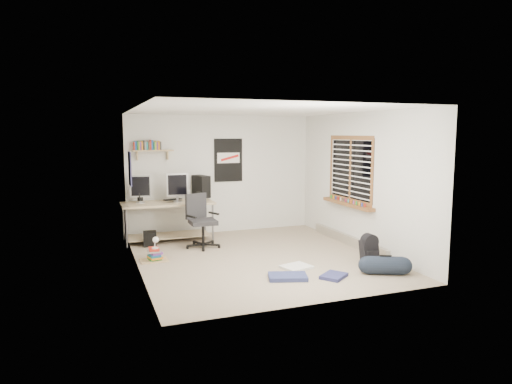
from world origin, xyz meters
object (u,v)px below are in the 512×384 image
object	(u,v)px
desk	(168,222)
duffel_bag	(385,265)
book_stack	(154,252)
office_chair	(203,221)
backpack	(369,251)

from	to	relation	value
desk	duffel_bag	size ratio (longest dim) A/B	3.30
desk	book_stack	world-z (taller)	desk
office_chair	duffel_bag	distance (m)	3.40
office_chair	backpack	distance (m)	3.05
desk	book_stack	size ratio (longest dim) A/B	3.67
desk	book_stack	distance (m)	1.48
duffel_bag	desk	bearing A→B (deg)	153.84
office_chair	duffel_bag	world-z (taller)	office_chair
backpack	book_stack	size ratio (longest dim) A/B	0.76
office_chair	backpack	bearing A→B (deg)	-62.28
backpack	duffel_bag	world-z (taller)	duffel_bag
duffel_bag	book_stack	xyz separation A→B (m)	(-3.18, 1.97, 0.01)
desk	duffel_bag	bearing A→B (deg)	-75.72
backpack	duffel_bag	xyz separation A→B (m)	(-0.14, -0.62, -0.06)
desk	office_chair	bearing A→B (deg)	-80.95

